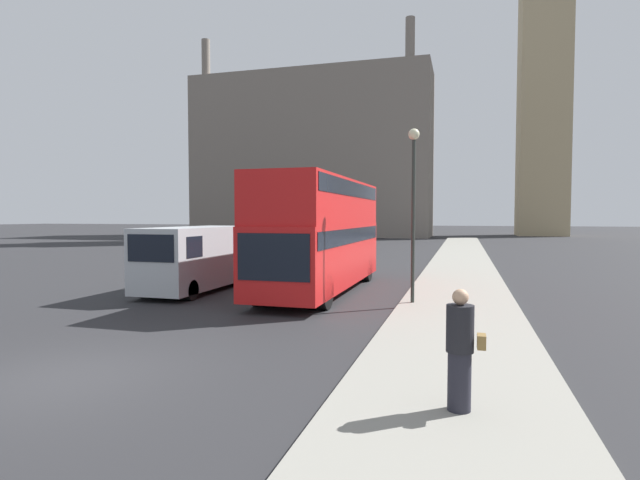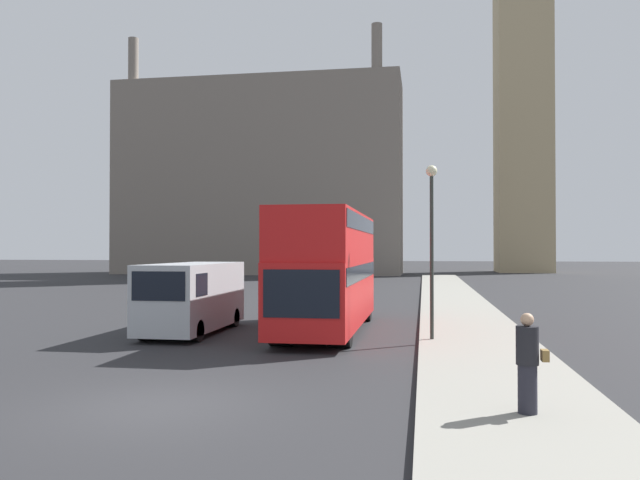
{
  "view_description": "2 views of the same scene",
  "coord_description": "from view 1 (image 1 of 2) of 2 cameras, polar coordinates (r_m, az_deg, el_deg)",
  "views": [
    {
      "loc": [
        6.98,
        -7.34,
        2.96
      ],
      "look_at": [
        1.45,
        11.83,
        2.0
      ],
      "focal_mm": 28.0,
      "sensor_mm": 36.0,
      "label": 1
    },
    {
      "loc": [
        5.15,
        -11.45,
        3.05
      ],
      "look_at": [
        -0.2,
        20.68,
        3.53
      ],
      "focal_mm": 35.0,
      "sensor_mm": 36.0,
      "label": 2
    }
  ],
  "objects": [
    {
      "name": "ground_plane",
      "position": [
        10.56,
        -27.13,
        -13.84
      ],
      "size": [
        300.0,
        300.0,
        0.0
      ],
      "primitive_type": "plane",
      "color": "#28282B"
    },
    {
      "name": "street_lamp",
      "position": [
        16.41,
        10.63,
        5.8
      ],
      "size": [
        0.36,
        0.36,
        5.61
      ],
      "color": "#2D332D",
      "rests_on": "sidewalk_strip"
    },
    {
      "name": "white_van",
      "position": [
        20.14,
        -14.1,
        -1.89
      ],
      "size": [
        2.13,
        5.97,
        2.53
      ],
      "color": "#B2B7BC",
      "rests_on": "ground_plane"
    },
    {
      "name": "pedestrian",
      "position": [
        7.62,
        15.74,
        -12.01
      ],
      "size": [
        0.55,
        0.39,
        1.77
      ],
      "color": "#23232D",
      "rests_on": "sidewalk_strip"
    },
    {
      "name": "parked_sedan",
      "position": [
        40.1,
        2.1,
        -0.55
      ],
      "size": [
        1.75,
        4.45,
        1.41
      ],
      "color": "navy",
      "rests_on": "ground_plane"
    },
    {
      "name": "building_block_distant",
      "position": [
        75.09,
        -1.01,
        9.56
      ],
      "size": [
        34.99,
        10.25,
        28.86
      ],
      "color": "slate",
      "rests_on": "ground_plane"
    },
    {
      "name": "sidewalk_strip",
      "position": [
        7.89,
        14.72,
        -18.78
      ],
      "size": [
        3.68,
        120.0,
        0.15
      ],
      "color": "gray",
      "rests_on": "ground_plane"
    },
    {
      "name": "red_double_decker_bus",
      "position": [
        19.4,
        0.18,
        1.2
      ],
      "size": [
        2.59,
        10.3,
        4.35
      ],
      "color": "red",
      "rests_on": "ground_plane"
    }
  ]
}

